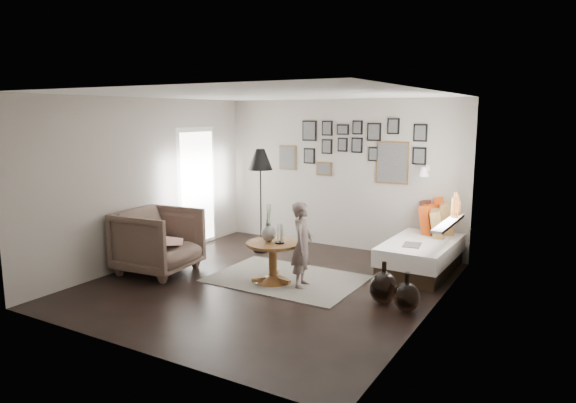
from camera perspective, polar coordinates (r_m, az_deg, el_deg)
The scene contains 23 objects.
ground at distance 7.28m, azimuth -2.35°, elevation -9.11°, with size 4.80×4.80×0.00m, color black.
wall_back at distance 9.07m, azimuth 5.78°, elevation 3.03°, with size 4.50×4.50×0.00m, color #9C9489.
wall_front at distance 5.15m, azimuth -16.97°, elevation -2.47°, with size 4.50×4.50×0.00m, color #9C9489.
wall_left at distance 8.39m, azimuth -15.49°, elevation 2.18°, with size 4.80×4.80×0.00m, color #9C9489.
wall_right at distance 6.08m, azimuth 15.75°, elevation -0.59°, with size 4.80×4.80×0.00m, color #9C9489.
ceiling at distance 6.90m, azimuth -2.50°, elevation 11.79°, with size 4.80×4.80×0.00m, color white.
door_left at distance 9.28m, azimuth -10.07°, elevation 1.53°, with size 0.00×2.14×2.14m.
window_right at distance 7.45m, azimuth 17.67°, elevation -1.72°, with size 0.15×1.32×1.30m.
gallery_wall at distance 8.90m, azimuth 7.47°, elevation 5.73°, with size 2.74×0.03×1.08m.
wall_sconce at distance 8.28m, azimuth 14.85°, elevation 3.25°, with size 0.18×0.36×0.16m.
rug at distance 7.47m, azimuth -0.22°, elevation -8.57°, with size 2.11×1.47×0.01m, color beige.
pedestal_table at distance 7.25m, azimuth -1.69°, elevation -6.95°, with size 0.74×0.74×0.58m.
vase at distance 7.19m, azimuth -2.17°, elevation -3.20°, with size 0.21×0.21×0.53m.
candles at distance 7.08m, azimuth -0.95°, elevation -3.63°, with size 0.13×0.13×0.27m.
daybed at distance 8.23m, azimuth 15.23°, elevation -4.82°, with size 0.96×2.21×1.05m.
magazine_on_daybed at distance 7.60m, azimuth 13.60°, elevation -4.72°, with size 0.24×0.32×0.02m, color black.
armchair at distance 7.91m, azimuth -14.20°, elevation -4.26°, with size 1.02×1.05×0.96m, color brown.
armchair_cushion at distance 7.92m, azimuth -13.80°, elevation -4.22°, with size 0.43×0.43×0.11m, color white.
floor_lamp at distance 8.66m, azimuth -3.09°, elevation 4.26°, with size 0.41×0.41×1.77m.
magazine_basket at distance 8.01m, azimuth -14.37°, elevation -6.15°, with size 0.42×0.42×0.41m.
demijohn_large at distance 6.60m, azimuth 10.57°, elevation -9.37°, with size 0.36×0.36×0.54m.
demijohn_small at distance 6.41m, azimuth 13.03°, elevation -10.29°, with size 0.32×0.32×0.49m.
child at distance 6.99m, azimuth 1.60°, elevation -4.85°, with size 0.43×0.28×1.18m, color #65534F.
Camera 1 is at (3.72, -5.80, 2.35)m, focal length 32.00 mm.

